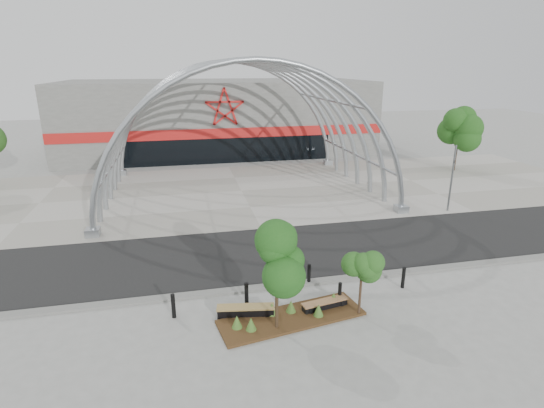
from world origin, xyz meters
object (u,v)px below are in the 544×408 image
Objects in this scene: bench_0 at (246,312)px; bollard_2 at (340,293)px; street_tree_1 at (362,266)px; signal_pole at (452,177)px; street_tree_0 at (277,260)px; bench_1 at (325,305)px.

bollard_2 is (4.06, 0.16, 0.25)m from bench_0.
signal_pole is at bearing 43.67° from street_tree_1.
signal_pole is 18.77m from bench_0.
street_tree_1 is (3.47, 0.21, -0.73)m from street_tree_0.
street_tree_0 is at bearing -157.46° from bollard_2.
street_tree_0 is 1.74× the size of bench_0.
bollard_2 is (3.04, 1.26, -2.47)m from street_tree_0.
street_tree_0 is at bearing -158.01° from bench_1.
bollard_2 is at bearing 2.28° from bench_0.
signal_pole is 1.12× the size of street_tree_0.
street_tree_1 reaches higher than bench_1.
bench_0 is at bearing 132.99° from street_tree_0.
bench_0 is at bearing 176.75° from bench_1.
street_tree_0 reaches higher than bench_0.
street_tree_1 is at bearing -30.11° from bench_1.
bench_1 is at bearing 21.99° from street_tree_0.
bollard_2 is (0.78, 0.35, 0.28)m from bench_1.
street_tree_1 reaches higher than bollard_2.
bench_0 is 1.15× the size of bench_1.
street_tree_0 is at bearing -176.54° from street_tree_1.
signal_pole is 16.22m from bench_1.
signal_pole is at bearing 36.67° from street_tree_0.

